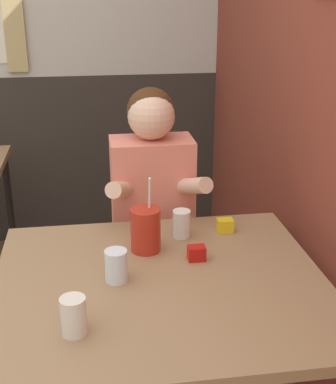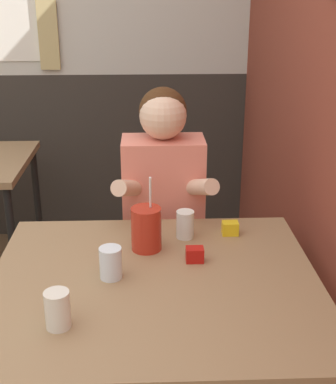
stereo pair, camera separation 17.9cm
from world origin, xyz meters
TOP-DOWN VIEW (x-y plane):
  - brick_wall_right at (1.26, 1.13)m, footprint 0.08×4.26m
  - back_wall at (-0.02, 2.29)m, footprint 5.46×0.09m
  - main_table at (0.61, 0.32)m, footprint 1.05×0.93m
  - person_seated at (0.66, 0.94)m, footprint 0.42×0.40m
  - cocktail_pitcher at (0.58, 0.54)m, footprint 0.11×0.11m
  - glass_near_pitcher at (0.47, 0.34)m, footprint 0.07×0.07m
  - glass_center at (0.73, 0.62)m, footprint 0.07×0.07m
  - glass_far_side at (0.34, 0.09)m, footprint 0.07×0.07m
  - condiment_ketchup at (0.75, 0.44)m, footprint 0.06×0.04m
  - condiment_mustard at (0.90, 0.64)m, footprint 0.06×0.04m

SIDE VIEW (x-z plane):
  - person_seated at x=0.66m, z-range 0.02..1.28m
  - main_table at x=0.61m, z-range 0.32..1.08m
  - condiment_ketchup at x=0.75m, z-range 0.76..0.81m
  - condiment_mustard at x=0.90m, z-range 0.76..0.81m
  - glass_center at x=0.73m, z-range 0.76..0.86m
  - glass_near_pitcher at x=0.47m, z-range 0.76..0.86m
  - glass_far_side at x=0.34m, z-range 0.76..0.87m
  - cocktail_pitcher at x=0.58m, z-range 0.70..0.98m
  - brick_wall_right at x=1.26m, z-range 0.00..2.70m
  - back_wall at x=-0.02m, z-range 0.01..2.71m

